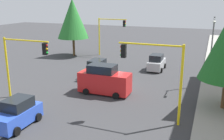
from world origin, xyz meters
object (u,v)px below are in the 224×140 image
(car_blue, at_px, (17,114))
(tree_opposite_side, at_px, (73,19))
(traffic_signal_near_right, at_px, (23,57))
(car_green, at_px, (96,69))
(traffic_signal_near_left, at_px, (156,67))
(car_silver, at_px, (156,63))
(street_lamp_curbside, at_px, (212,44))
(traffic_signal_far_right, at_px, (110,29))
(delivery_van_red, at_px, (104,80))

(car_blue, bearing_deg, tree_opposite_side, -160.19)
(traffic_signal_near_right, bearing_deg, car_green, 161.74)
(traffic_signal_near_left, xyz_separation_m, car_silver, (-14.23, -2.79, -3.18))
(traffic_signal_near_right, xyz_separation_m, car_silver, (-14.23, 8.59, -2.98))
(street_lamp_curbside, relative_size, tree_opposite_side, 0.80)
(traffic_signal_far_right, xyz_separation_m, traffic_signal_near_left, (20.00, 11.43, -0.04))
(traffic_signal_near_left, height_order, tree_opposite_side, tree_opposite_side)
(tree_opposite_side, distance_m, delivery_van_red, 18.44)
(tree_opposite_side, bearing_deg, car_green, 41.19)
(street_lamp_curbside, distance_m, car_blue, 18.75)
(traffic_signal_far_right, height_order, car_green, traffic_signal_far_right)
(traffic_signal_far_right, distance_m, tree_opposite_side, 5.88)
(traffic_signal_near_left, relative_size, street_lamp_curbside, 0.82)
(traffic_signal_near_right, distance_m, car_green, 9.58)
(car_silver, bearing_deg, street_lamp_curbside, 53.65)
(traffic_signal_far_right, xyz_separation_m, car_silver, (5.77, 8.64, -3.22))
(car_silver, bearing_deg, car_green, -45.75)
(traffic_signal_near_right, height_order, tree_opposite_side, tree_opposite_side)
(traffic_signal_near_left, relative_size, tree_opposite_side, 0.66)
(traffic_signal_far_right, height_order, traffic_signal_near_left, traffic_signal_far_right)
(tree_opposite_side, distance_m, car_green, 13.35)
(car_silver, bearing_deg, traffic_signal_near_left, 11.08)
(traffic_signal_far_right, relative_size, street_lamp_curbside, 0.83)
(traffic_signal_far_right, distance_m, car_green, 12.16)
(traffic_signal_near_right, height_order, street_lamp_curbside, street_lamp_curbside)
(traffic_signal_near_left, relative_size, traffic_signal_near_right, 1.06)
(street_lamp_curbside, xyz_separation_m, car_silver, (-4.62, -6.28, -3.45))
(street_lamp_curbside, xyz_separation_m, delivery_van_red, (5.61, -9.06, -3.07))
(car_silver, xyz_separation_m, car_green, (5.59, -5.73, 0.00))
(car_silver, bearing_deg, car_blue, -17.82)
(tree_opposite_side, xyz_separation_m, car_green, (9.36, 8.19, -4.86))
(traffic_signal_near_right, relative_size, car_blue, 1.49)
(traffic_signal_far_right, bearing_deg, car_silver, 56.27)
(delivery_van_red, bearing_deg, traffic_signal_near_left, 54.33)
(car_blue, relative_size, car_silver, 0.96)
(traffic_signal_near_right, xyz_separation_m, delivery_van_red, (-4.00, 5.80, -2.59))
(delivery_van_red, relative_size, car_green, 1.15)
(traffic_signal_far_right, height_order, delivery_van_red, traffic_signal_far_right)
(car_green, bearing_deg, car_blue, -0.85)
(traffic_signal_far_right, xyz_separation_m, car_blue, (24.20, 2.72, -3.22))
(traffic_signal_far_right, distance_m, car_blue, 24.56)
(delivery_van_red, distance_m, car_silver, 10.61)
(street_lamp_curbside, height_order, car_blue, street_lamp_curbside)
(traffic_signal_near_left, bearing_deg, car_green, -135.41)
(traffic_signal_far_right, relative_size, delivery_van_red, 1.21)
(traffic_signal_far_right, bearing_deg, car_green, 14.37)
(traffic_signal_near_left, height_order, car_blue, traffic_signal_near_left)
(traffic_signal_far_right, xyz_separation_m, traffic_signal_near_right, (20.00, 0.06, -0.24))
(car_silver, height_order, car_green, same)
(delivery_van_red, bearing_deg, car_silver, 164.76)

